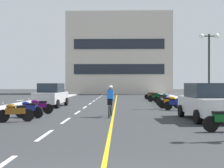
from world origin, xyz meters
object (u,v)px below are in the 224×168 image
at_px(motorcycle_3, 15,112).
at_px(motorcycle_7, 170,102).
at_px(motorcycle_12, 156,96).
at_px(motorcycle_13, 152,95).
at_px(street_lamp_mid, 209,53).
at_px(parked_car_mid, 51,95).
at_px(motorcycle_9, 166,99).
at_px(parked_car_near, 206,101).
at_px(motorcycle_5, 38,106).
at_px(motorcycle_10, 162,98).
at_px(motorcycle_8, 166,100).
at_px(motorcycle_11, 156,97).
at_px(cyclist_rider, 110,100).
at_px(motorcycle_4, 29,109).
at_px(motorcycle_6, 176,103).

distance_m(motorcycle_3, motorcycle_7, 11.58).
xyz_separation_m(motorcycle_12, motorcycle_13, (-0.17, 2.06, 0.00)).
xyz_separation_m(street_lamp_mid, parked_car_mid, (-11.83, 1.02, -3.08)).
height_order(motorcycle_7, motorcycle_9, same).
xyz_separation_m(parked_car_mid, motorcycle_12, (9.15, 8.50, -0.44)).
distance_m(motorcycle_9, motorcycle_13, 7.47).
bearing_deg(motorcycle_7, motorcycle_9, 84.77).
relative_size(street_lamp_mid, parked_car_near, 1.24).
bearing_deg(parked_car_mid, parked_car_near, -40.12).
height_order(parked_car_mid, motorcycle_9, parked_car_mid).
xyz_separation_m(motorcycle_5, motorcycle_10, (8.81, 10.41, 0.00)).
xyz_separation_m(motorcycle_8, motorcycle_12, (0.10, 7.56, 0.00)).
xyz_separation_m(parked_car_near, motorcycle_5, (-9.01, 2.55, -0.44)).
bearing_deg(motorcycle_13, motorcycle_5, -117.84).
distance_m(parked_car_near, motorcycle_7, 6.86).
height_order(motorcycle_5, motorcycle_11, same).
bearing_deg(cyclist_rider, motorcycle_10, 68.88).
distance_m(parked_car_mid, motorcycle_5, 5.51).
xyz_separation_m(parked_car_mid, cyclist_rider, (4.78, -6.81, -0.03)).
bearing_deg(motorcycle_4, motorcycle_10, 54.16).
xyz_separation_m(parked_car_mid, motorcycle_6, (9.09, -2.90, -0.44)).
xyz_separation_m(motorcycle_8, motorcycle_13, (-0.07, 9.62, 0.00)).
distance_m(parked_car_mid, motorcycle_3, 9.05).
height_order(parked_car_near, parked_car_mid, same).
bearing_deg(motorcycle_7, motorcycle_12, 88.80).
bearing_deg(motorcycle_6, motorcycle_7, 94.97).
height_order(motorcycle_11, motorcycle_12, same).
height_order(motorcycle_8, motorcycle_11, same).
height_order(motorcycle_6, motorcycle_13, same).
bearing_deg(parked_car_near, cyclist_rider, 165.70).
height_order(parked_car_mid, motorcycle_10, parked_car_mid).
bearing_deg(motorcycle_10, cyclist_rider, -111.12).
bearing_deg(motorcycle_5, motorcycle_7, 26.85).
xyz_separation_m(street_lamp_mid, parked_car_near, (-2.31, -7.00, -3.08)).
bearing_deg(cyclist_rider, motorcycle_3, -153.08).
distance_m(parked_car_mid, motorcycle_4, 7.30).
relative_size(parked_car_near, cyclist_rider, 2.42).
height_order(motorcycle_12, motorcycle_13, same).
bearing_deg(motorcycle_6, motorcycle_10, 88.36).
distance_m(street_lamp_mid, parked_car_mid, 12.26).
distance_m(parked_car_near, cyclist_rider, 4.89).
height_order(parked_car_near, motorcycle_9, parked_car_near).
xyz_separation_m(motorcycle_3, motorcycle_9, (8.93, 12.13, 0.00)).
bearing_deg(motorcycle_3, parked_car_mid, 92.61).
distance_m(motorcycle_4, motorcycle_5, 1.80).
xyz_separation_m(motorcycle_6, motorcycle_9, (0.25, 6.00, 0.00)).
relative_size(motorcycle_12, motorcycle_13, 1.01).
xyz_separation_m(motorcycle_4, motorcycle_13, (8.48, 17.83, 0.00)).
relative_size(motorcycle_6, motorcycle_8, 0.99).
relative_size(street_lamp_mid, motorcycle_12, 3.16).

